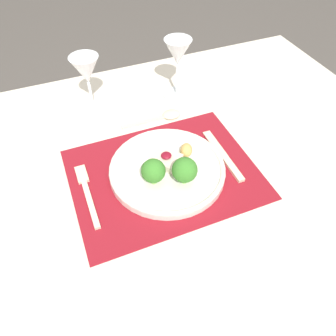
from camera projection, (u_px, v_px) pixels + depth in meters
The scene contains 9 objects.
ground_plane at pixel (166, 297), 1.30m from camera, with size 8.00×8.00×0.00m, color #4C4742.
dining_table at pixel (164, 198), 0.82m from camera, with size 1.33×0.97×0.74m.
placemat at pixel (164, 174), 0.76m from camera, with size 0.42×0.33×0.00m, color maroon.
dinner_plate at pixel (168, 170), 0.74m from camera, with size 0.27×0.27×0.08m.
fork at pixel (87, 190), 0.72m from camera, with size 0.02×0.18×0.01m.
knife at pixel (225, 158), 0.78m from camera, with size 0.02×0.18×0.01m.
spoon at pixel (165, 116), 0.89m from camera, with size 0.17×0.04×0.01m.
wine_glass_near at pixel (178, 57), 0.88m from camera, with size 0.08×0.08×0.17m.
wine_glass_far at pixel (87, 74), 0.83m from camera, with size 0.08×0.08×0.16m.
Camera 1 is at (-0.18, -0.47, 1.30)m, focal length 35.00 mm.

